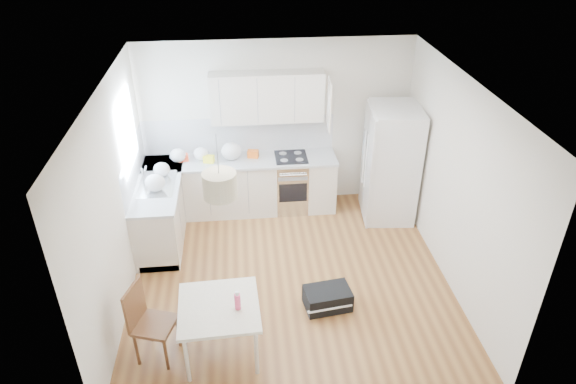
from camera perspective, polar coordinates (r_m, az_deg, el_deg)
The scene contains 29 objects.
floor at distance 7.07m, azimuth 0.23°, elevation -9.52°, with size 4.20×4.20×0.00m, color brown.
ceiling at distance 5.71m, azimuth 0.29°, elevation 11.64°, with size 4.20×4.20×0.00m, color white.
wall_back at distance 8.15m, azimuth -1.28°, elevation 7.46°, with size 4.20×4.20×0.00m, color silver.
wall_left at distance 6.45m, azimuth -18.65°, elevation -1.02°, with size 4.20×4.20×0.00m, color silver.
wall_right at distance 6.80m, azimuth 18.14°, elevation 0.83°, with size 4.20×4.20×0.00m, color silver.
window_glassblock at distance 7.26m, azimuth -17.44°, elevation 6.43°, with size 0.02×1.00×1.00m, color #BFE0F9.
cabinets_back at distance 8.27m, azimuth -5.19°, elevation 0.64°, with size 3.00×0.60×0.88m, color beige.
cabinets_left at distance 7.86m, azimuth -13.87°, elevation -1.99°, with size 0.60×1.80×0.88m, color beige.
counter_back at distance 8.05m, azimuth -5.34°, elevation 3.48°, with size 3.02×0.64×0.04m, color #A7AAAC.
counter_left at distance 7.63m, azimuth -14.29°, elevation 0.92°, with size 0.64×1.82×0.04m, color #A7AAAC.
backsplash_back at distance 8.19m, azimuth -5.48°, elevation 6.34°, with size 3.00×0.01×0.58m, color white.
backsplash_left at distance 7.54m, azimuth -16.79°, elevation 2.85°, with size 0.01×1.80×0.58m, color white.
upper_cabinets at distance 7.80m, azimuth -2.35°, elevation 10.49°, with size 1.70×0.32×0.75m, color beige.
range_oven at distance 8.31m, azimuth 0.33°, elevation 0.92°, with size 0.50×0.61×0.88m, color silver, non-canonical shape.
sink at distance 7.58m, azimuth -14.35°, elevation 0.83°, with size 0.50×0.80×0.16m, color silver, non-canonical shape.
refrigerator at distance 8.10m, azimuth 11.42°, elevation 3.17°, with size 0.86×0.91×1.81m, color white, non-canonical shape.
dining_table at distance 5.76m, azimuth -7.67°, elevation -12.97°, with size 0.90×0.90×0.69m.
dining_chair at distance 5.95m, azimuth -14.58°, elevation -13.95°, with size 0.41×0.41×0.96m, color #492816, non-canonical shape.
drink_bottle at distance 5.58m, azimuth -5.64°, elevation -11.87°, with size 0.07×0.07×0.23m, color #DC3D6A.
gym_bag at distance 6.59m, azimuth 4.41°, elevation -11.68°, with size 0.57×0.37×0.26m, color black.
pendant_lamp at distance 4.83m, azimuth -7.59°, elevation 0.77°, with size 0.32×0.32×0.25m, color beige.
grocery_bag_a at distance 8.08m, azimuth -12.16°, elevation 4.00°, with size 0.24×0.21×0.22m, color white.
grocery_bag_b at distance 8.07m, azimuth -9.64°, elevation 4.21°, with size 0.23×0.20×0.21m, color white.
grocery_bag_c at distance 8.01m, azimuth -6.32°, elevation 4.53°, with size 0.31×0.27×0.28m, color white.
grocery_bag_d at distance 7.72m, azimuth -13.87°, elevation 2.45°, with size 0.24×0.20×0.21m, color white.
grocery_bag_e at distance 7.35m, azimuth -14.57°, elevation 1.00°, with size 0.28×0.24×0.25m, color white.
snack_orange at distance 8.08m, azimuth -3.91°, elevation 4.24°, with size 0.17×0.11×0.12m, color #CE5412.
snack_yellow at distance 8.00m, azimuth -8.79°, elevation 3.64°, with size 0.16×0.10×0.11m, color yellow.
snack_red at distance 8.12m, azimuth -11.59°, elevation 3.76°, with size 0.16×0.10×0.11m, color red.
Camera 1 is at (-0.57, -5.37, 4.57)m, focal length 32.00 mm.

